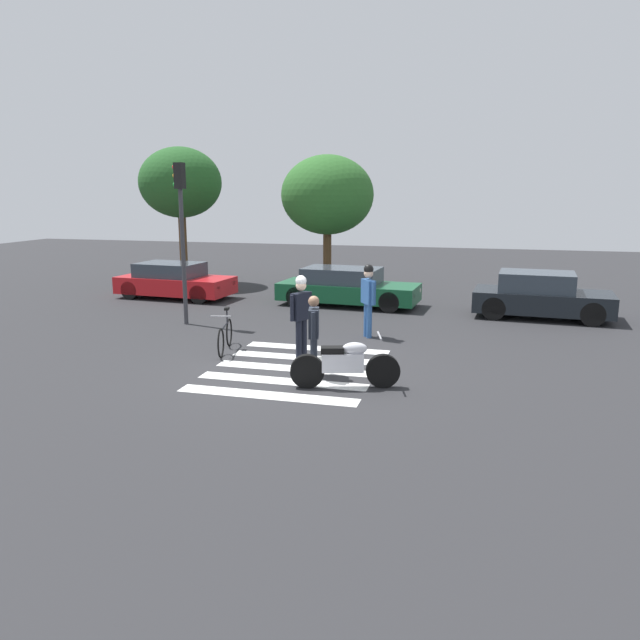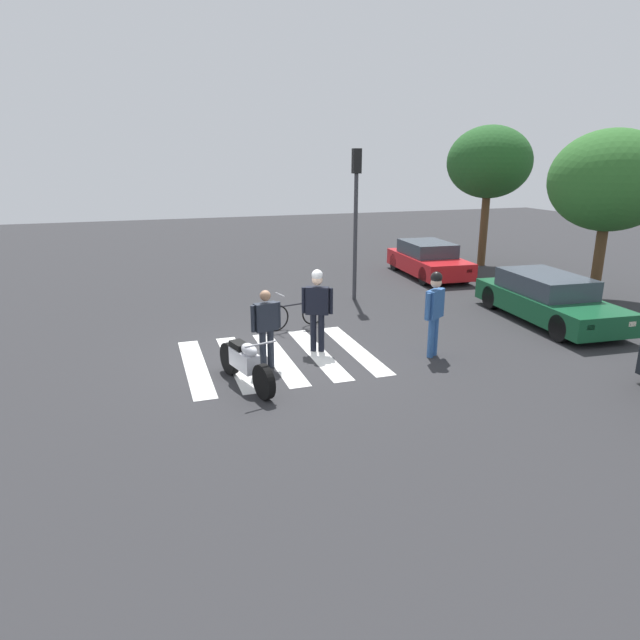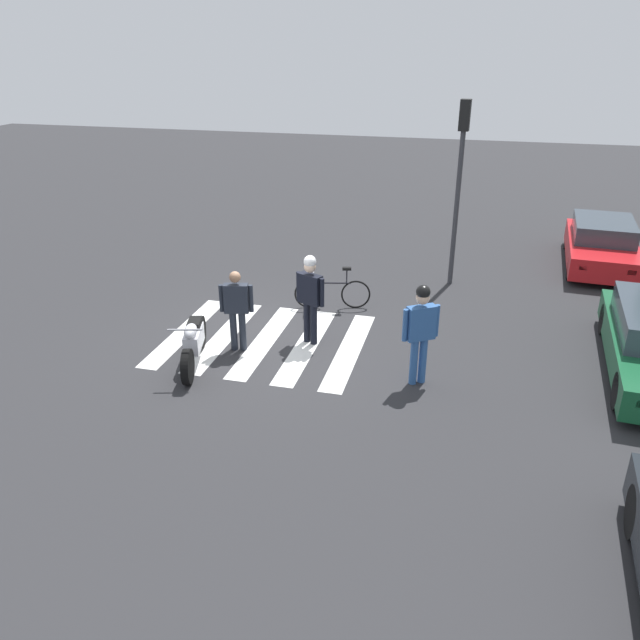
% 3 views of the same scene
% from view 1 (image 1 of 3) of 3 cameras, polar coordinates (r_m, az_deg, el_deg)
% --- Properties ---
extents(ground_plane, '(60.00, 60.00, 0.00)m').
position_cam_1_polar(ground_plane, '(13.16, -2.30, -4.56)').
color(ground_plane, '#2B2B2D').
extents(police_motorcycle, '(2.08, 0.83, 1.05)m').
position_cam_1_polar(police_motorcycle, '(11.81, 2.32, -4.14)').
color(police_motorcycle, black).
rests_on(police_motorcycle, ground_plane).
extents(leaning_bicycle, '(0.55, 1.73, 1.00)m').
position_cam_1_polar(leaning_bicycle, '(14.63, -8.82, -1.46)').
color(leaning_bicycle, black).
rests_on(leaning_bicycle, ground_plane).
extents(officer_on_foot, '(0.30, 0.65, 1.67)m').
position_cam_1_polar(officer_on_foot, '(12.43, -0.58, -1.00)').
color(officer_on_foot, '#1E232D').
rests_on(officer_on_foot, ground_plane).
extents(officer_by_motorcycle, '(0.40, 0.64, 1.89)m').
position_cam_1_polar(officer_by_motorcycle, '(13.82, -1.76, 0.98)').
color(officer_by_motorcycle, black).
rests_on(officer_by_motorcycle, ground_plane).
extents(pedestrian_bystander, '(0.45, 0.60, 1.90)m').
position_cam_1_polar(pedestrian_bystander, '(15.78, 4.51, 2.37)').
color(pedestrian_bystander, '#2D5999').
rests_on(pedestrian_bystander, ground_plane).
extents(crosswalk_stripes, '(3.49, 4.05, 0.01)m').
position_cam_1_polar(crosswalk_stripes, '(13.16, -2.30, -4.54)').
color(crosswalk_stripes, silver).
rests_on(crosswalk_stripes, ground_plane).
extents(car_red_convertible, '(4.15, 2.02, 1.25)m').
position_cam_1_polar(car_red_convertible, '(22.33, -13.41, 3.54)').
color(car_red_convertible, black).
rests_on(car_red_convertible, ground_plane).
extents(car_green_compact, '(4.69, 2.08, 1.25)m').
position_cam_1_polar(car_green_compact, '(20.31, 2.50, 3.06)').
color(car_green_compact, black).
rests_on(car_green_compact, ground_plane).
extents(car_black_suv, '(4.06, 2.08, 1.37)m').
position_cam_1_polar(car_black_suv, '(19.43, 19.84, 2.10)').
color(car_black_suv, black).
rests_on(car_black_suv, ground_plane).
extents(traffic_light_pole, '(0.34, 0.26, 4.49)m').
position_cam_1_polar(traffic_light_pole, '(17.57, -12.80, 9.23)').
color(traffic_light_pole, '#38383D').
rests_on(traffic_light_pole, ground_plane).
extents(street_tree_near, '(3.24, 3.24, 5.44)m').
position_cam_1_polar(street_tree_near, '(25.43, -12.86, 12.31)').
color(street_tree_near, brown).
rests_on(street_tree_near, ground_plane).
extents(street_tree_mid, '(3.45, 3.45, 5.05)m').
position_cam_1_polar(street_tree_mid, '(23.29, 0.69, 11.53)').
color(street_tree_mid, brown).
rests_on(street_tree_mid, ground_plane).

